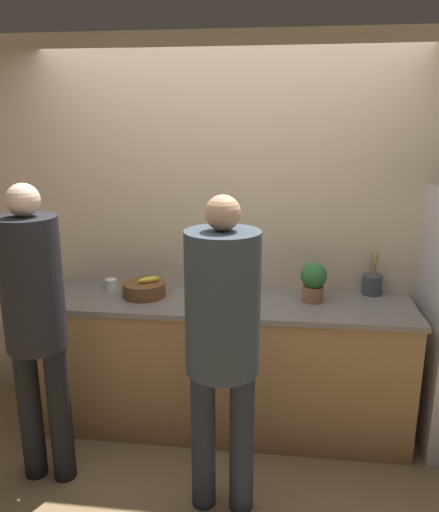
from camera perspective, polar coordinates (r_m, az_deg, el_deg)
name	(u,v)px	position (r m, az deg, el deg)	size (l,w,h in m)	color
ground_plane	(217,455)	(3.40, -0.32, -21.81)	(14.00, 14.00, 0.00)	#8C704C
wall_back	(229,232)	(3.46, 1.08, 2.73)	(5.20, 0.06, 2.60)	#C6B293
counter	(223,363)	(3.46, 0.45, -12.11)	(2.44, 0.65, 0.92)	#9E754C
person_left	(35,315)	(2.91, -20.35, -6.29)	(0.33, 0.33, 1.74)	black
person_center	(223,330)	(2.51, 0.36, -8.45)	(0.37, 0.37, 1.72)	#232838
fruit_bowl	(144,289)	(3.35, -8.59, -3.74)	(0.28, 0.28, 0.14)	brown
utensil_crock	(372,284)	(3.49, 17.03, -3.07)	(0.13, 0.13, 0.29)	#3D424C
bottle_red	(213,291)	(3.13, -0.77, -4.01)	(0.07, 0.07, 0.25)	red
cup_white	(111,285)	(3.51, -12.26, -3.21)	(0.08, 0.08, 0.08)	white
potted_plant	(314,280)	(3.25, 10.70, -2.77)	(0.17, 0.17, 0.26)	#9E6042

